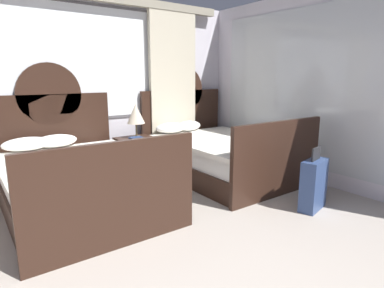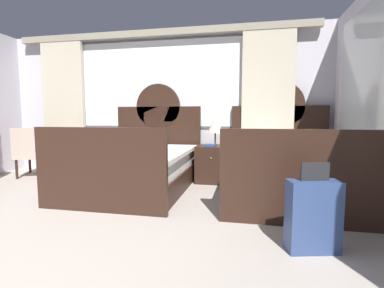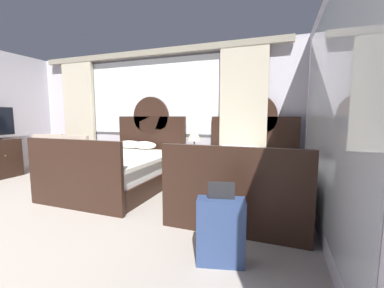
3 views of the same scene
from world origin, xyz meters
name	(u,v)px [view 3 (image 3 of 3)]	position (x,y,z in m)	size (l,w,h in m)	color
wall_back_window	(153,110)	(0.00, 3.86, 1.43)	(6.14, 0.22, 2.70)	silver
wall_right_mirror	(335,110)	(3.10, 1.66, 1.35)	(0.08, 4.47, 2.70)	silver
bed_near_window	(123,168)	(-0.01, 2.76, 0.35)	(1.61, 2.22, 1.71)	black
bed_near_mirror	(245,179)	(2.17, 2.76, 0.35)	(1.61, 2.22, 1.71)	black
nightstand_between_beds	(192,168)	(1.09, 3.40, 0.31)	(0.55, 0.57, 0.61)	black
table_lamp_on_nightstand	(194,133)	(1.11, 3.46, 0.97)	(0.27, 0.27, 0.51)	brown
book_on_nightstand	(188,152)	(1.05, 3.29, 0.63)	(0.18, 0.26, 0.03)	navy
armchair_by_window_left	(83,154)	(-1.33, 3.15, 0.49)	(0.66, 0.66, 0.90)	#B29E8E
armchair_by_window_centre	(54,152)	(-2.15, 3.15, 0.49)	(0.80, 0.80, 0.90)	#B29E8E
suitcase_on_floor	(221,231)	(2.19, 1.11, 0.30)	(0.44, 0.27, 0.74)	navy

